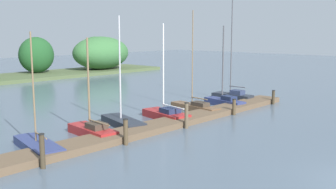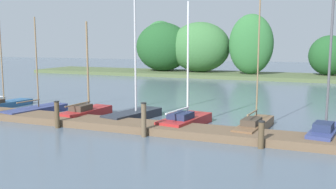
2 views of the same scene
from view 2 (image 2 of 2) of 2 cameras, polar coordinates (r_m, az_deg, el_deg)
The scene contains 12 objects.
dock_pier at distance 18.28m, azimuth -7.99°, elevation -4.54°, with size 27.70×1.80×0.35m.
far_shore at distance 45.86m, azimuth 12.20°, elevation 6.31°, with size 54.59×8.22×7.45m.
sailboat_1 at distance 25.84m, azimuth -24.22°, elevation -1.27°, with size 1.62×4.41×6.52m.
sailboat_2 at distance 22.85m, azimuth -19.44°, elevation -2.22°, with size 1.88×4.22×5.56m.
sailboat_3 at distance 20.98m, azimuth -12.33°, elevation -2.55°, with size 1.39×3.73×5.25m.
sailboat_4 at distance 20.18m, azimuth -5.13°, elevation -2.92°, with size 2.05×4.07×6.48m.
sailboat_5 at distance 18.42m, azimuth 2.76°, elevation -3.87°, with size 1.89×3.91×6.08m.
sailboat_6 at distance 17.95m, azimuth 13.22°, elevation -4.46°, with size 1.39×4.44×7.03m.
sailboat_7 at distance 17.34m, azimuth 23.00°, elevation -5.11°, with size 1.53×3.83×6.01m.
mooring_piling_2 at distance 18.74m, azimuth -16.70°, elevation -2.96°, with size 0.26×0.26×1.32m.
mooring_piling_3 at distance 16.29m, azimuth -3.74°, elevation -3.89°, with size 0.25×0.25×1.53m.
mooring_piling_4 at distance 14.98m, azimuth 14.13°, elevation -6.00°, with size 0.27×0.27×1.10m.
Camera 2 is at (8.87, -3.62, 4.11)m, focal length 39.64 mm.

